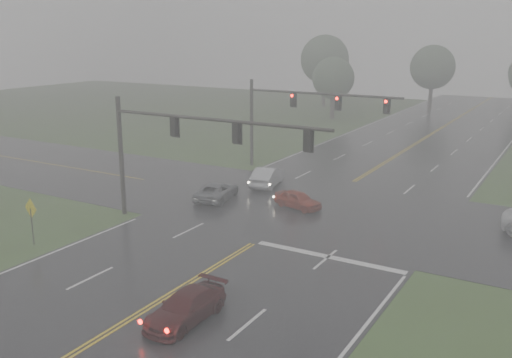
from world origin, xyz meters
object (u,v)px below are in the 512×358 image
Objects in this scene: sedan_red at (298,208)px; sedan_silver at (268,186)px; signal_gantry_near at (177,139)px; signal_gantry_far at (294,108)px; sedan_maroon at (186,321)px; car_grey at (217,200)px.

sedan_silver is (-4.60, 4.02, 0.00)m from sedan_red.
signal_gantry_near is 1.09× the size of signal_gantry_far.
signal_gantry_near is at bearing -88.59° from signal_gantry_far.
sedan_red is at bearing -61.78° from signal_gantry_far.
signal_gantry_near is at bearing 129.59° from sedan_maroon.
sedan_silver is 0.33× the size of signal_gantry_far.
car_grey is (-5.93, -1.07, 0.00)m from sedan_red.
signal_gantry_near is (1.14, -5.79, 5.48)m from car_grey.
car_grey is (-8.84, 15.37, 0.00)m from sedan_maroon.
sedan_silver is 7.84m from signal_gantry_far.
sedan_red is 0.24× the size of signal_gantry_near.
car_grey is at bearing 101.10° from signal_gantry_near.
signal_gantry_far reaches higher than sedan_red.
car_grey is (-1.33, -5.10, 0.00)m from sedan_silver.
signal_gantry_far is at bearing 43.81° from sedan_red.
car_grey is at bearing 115.86° from sedan_red.
sedan_red is at bearing 179.22° from car_grey.
signal_gantry_near is at bearing 90.06° from car_grey.
signal_gantry_far is (-8.11, 26.13, 5.39)m from sedan_maroon.
sedan_red is 0.78× the size of car_grey.
sedan_maroon is 27.89m from signal_gantry_far.
sedan_silver is (-7.51, 20.47, 0.00)m from sedan_maroon.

